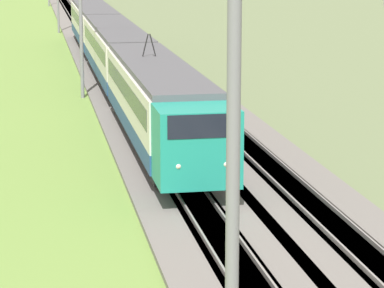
# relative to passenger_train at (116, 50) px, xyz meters

# --- Properties ---
(ballast_main) EXTENTS (240.00, 4.40, 0.30)m
(ballast_main) POSITION_rel_passenger_train_xyz_m (-4.62, 0.00, -2.22)
(ballast_main) COLOR slate
(ballast_main) RESTS_ON ground
(ballast_adjacent) EXTENTS (240.00, 4.40, 0.30)m
(ballast_adjacent) POSITION_rel_passenger_train_xyz_m (-4.62, -3.91, -2.22)
(ballast_adjacent) COLOR slate
(ballast_adjacent) RESTS_ON ground
(track_main) EXTENTS (240.00, 1.57, 0.45)m
(track_main) POSITION_rel_passenger_train_xyz_m (-4.62, 0.00, -2.21)
(track_main) COLOR #4C4238
(track_main) RESTS_ON ground
(track_adjacent) EXTENTS (240.00, 1.57, 0.45)m
(track_adjacent) POSITION_rel_passenger_train_xyz_m (-4.62, -3.91, -2.21)
(track_adjacent) COLOR #4C4238
(track_adjacent) RESTS_ON ground
(grass_verge) EXTENTS (240.00, 11.47, 0.12)m
(grass_verge) POSITION_rel_passenger_train_xyz_m (-4.62, 6.82, -2.31)
(grass_verge) COLOR olive
(grass_verge) RESTS_ON ground
(passenger_train) EXTENTS (60.21, 3.01, 5.06)m
(passenger_train) POSITION_rel_passenger_train_xyz_m (0.00, 0.00, 0.00)
(passenger_train) COLOR teal
(passenger_train) RESTS_ON ground
(catenary_mast_near) EXTENTS (0.22, 2.56, 9.57)m
(catenary_mast_near) POSITION_rel_passenger_train_xyz_m (-46.26, 2.50, 2.57)
(catenary_mast_near) COLOR slate
(catenary_mast_near) RESTS_ON ground
(catenary_mast_mid) EXTENTS (0.22, 2.56, 9.87)m
(catenary_mast_mid) POSITION_rel_passenger_train_xyz_m (-5.25, 2.51, 2.71)
(catenary_mast_mid) COLOR slate
(catenary_mast_mid) RESTS_ON ground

